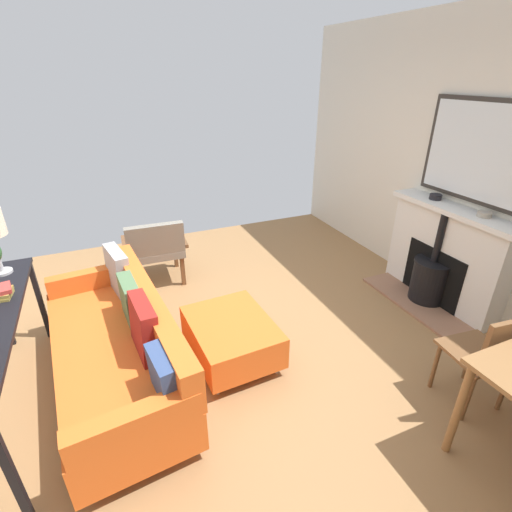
% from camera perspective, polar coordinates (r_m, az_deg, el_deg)
% --- Properties ---
extents(ground_plane, '(5.31, 5.45, 0.01)m').
position_cam_1_polar(ground_plane, '(3.38, -6.55, -14.58)').
color(ground_plane, olive).
extents(wall_left, '(0.12, 5.45, 2.76)m').
position_cam_1_polar(wall_left, '(4.21, 30.10, 11.70)').
color(wall_left, beige).
rests_on(wall_left, ground).
extents(fireplace, '(0.61, 1.37, 1.03)m').
position_cam_1_polar(fireplace, '(4.27, 26.44, -0.66)').
color(fireplace, '#93664C').
rests_on(fireplace, ground).
extents(mirror_over_mantel, '(0.04, 1.14, 0.92)m').
position_cam_1_polar(mirror_over_mantel, '(4.06, 30.83, 13.49)').
color(mirror_over_mantel, '#2D2823').
extents(mantel_bowl_near, '(0.12, 0.12, 0.05)m').
position_cam_1_polar(mantel_bowl_near, '(4.26, 25.71, 8.18)').
color(mantel_bowl_near, black).
rests_on(mantel_bowl_near, fireplace).
extents(mantel_bowl_far, '(0.12, 0.12, 0.05)m').
position_cam_1_polar(mantel_bowl_far, '(3.94, 31.48, 5.50)').
color(mantel_bowl_far, '#9E9384').
rests_on(mantel_bowl_far, fireplace).
extents(sofa, '(0.96, 1.97, 0.80)m').
position_cam_1_polar(sofa, '(3.08, -20.00, -12.67)').
color(sofa, '#B2B2B7').
rests_on(sofa, ground).
extents(ottoman, '(0.67, 0.84, 0.37)m').
position_cam_1_polar(ottoman, '(3.17, -3.76, -12.07)').
color(ottoman, '#B2B2B7').
rests_on(ottoman, ground).
extents(armchair_accent, '(0.70, 0.61, 0.78)m').
position_cam_1_polar(armchair_accent, '(4.29, -15.13, 1.39)').
color(armchair_accent, brown).
rests_on(armchair_accent, ground).
extents(dining_chair_near_fireplace, '(0.44, 0.44, 0.82)m').
position_cam_1_polar(dining_chair_near_fireplace, '(3.04, 31.91, -12.49)').
color(dining_chair_near_fireplace, brown).
rests_on(dining_chair_near_fireplace, ground).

